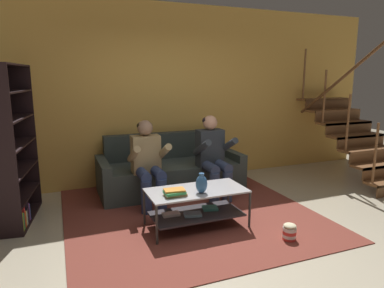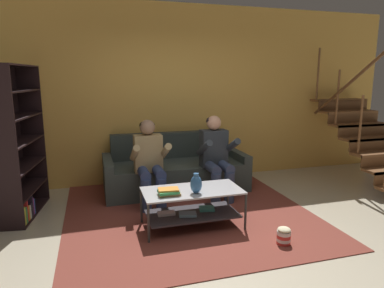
{
  "view_description": "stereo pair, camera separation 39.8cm",
  "coord_description": "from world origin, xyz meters",
  "px_view_note": "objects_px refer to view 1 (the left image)",
  "views": [
    {
      "loc": [
        -1.54,
        -3.03,
        1.74
      ],
      "look_at": [
        0.06,
        0.99,
        0.89
      ],
      "focal_mm": 32.0,
      "sensor_mm": 36.0,
      "label": 1
    },
    {
      "loc": [
        -1.17,
        -3.16,
        1.74
      ],
      "look_at": [
        0.06,
        0.99,
        0.89
      ],
      "focal_mm": 32.0,
      "sensor_mm": 36.0,
      "label": 2
    }
  ],
  "objects_px": {
    "vase": "(202,184)",
    "bookshelf": "(9,156)",
    "couch": "(170,172)",
    "popcorn_tub": "(289,232)",
    "coffee_table": "(196,203)",
    "person_seated_left": "(148,160)",
    "book_stack": "(175,192)",
    "person_seated_right": "(213,153)"
  },
  "relations": [
    {
      "from": "vase",
      "to": "bookshelf",
      "type": "distance_m",
      "value": 2.3
    },
    {
      "from": "couch",
      "to": "popcorn_tub",
      "type": "height_order",
      "value": "couch"
    },
    {
      "from": "coffee_table",
      "to": "person_seated_left",
      "type": "bearing_deg",
      "value": 111.71
    },
    {
      "from": "person_seated_left",
      "to": "coffee_table",
      "type": "bearing_deg",
      "value": -68.29
    },
    {
      "from": "person_seated_left",
      "to": "vase",
      "type": "relative_size",
      "value": 5.07
    },
    {
      "from": "bookshelf",
      "to": "couch",
      "type": "bearing_deg",
      "value": 11.84
    },
    {
      "from": "book_stack",
      "to": "vase",
      "type": "bearing_deg",
      "value": -4.65
    },
    {
      "from": "person_seated_right",
      "to": "popcorn_tub",
      "type": "bearing_deg",
      "value": -83.28
    },
    {
      "from": "person_seated_left",
      "to": "couch",
      "type": "bearing_deg",
      "value": 48.48
    },
    {
      "from": "vase",
      "to": "popcorn_tub",
      "type": "distance_m",
      "value": 1.08
    },
    {
      "from": "coffee_table",
      "to": "bookshelf",
      "type": "height_order",
      "value": "bookshelf"
    },
    {
      "from": "bookshelf",
      "to": "person_seated_left",
      "type": "bearing_deg",
      "value": -3.3
    },
    {
      "from": "couch",
      "to": "vase",
      "type": "height_order",
      "value": "couch"
    },
    {
      "from": "person_seated_left",
      "to": "bookshelf",
      "type": "xyz_separation_m",
      "value": [
        -1.66,
        0.1,
        0.18
      ]
    },
    {
      "from": "bookshelf",
      "to": "popcorn_tub",
      "type": "bearing_deg",
      "value": -30.53
    },
    {
      "from": "book_stack",
      "to": "bookshelf",
      "type": "xyz_separation_m",
      "value": [
        -1.71,
        1.06,
        0.33
      ]
    },
    {
      "from": "coffee_table",
      "to": "vase",
      "type": "relative_size",
      "value": 4.97
    },
    {
      "from": "person_seated_left",
      "to": "vase",
      "type": "distance_m",
      "value": 1.05
    },
    {
      "from": "book_stack",
      "to": "couch",
      "type": "bearing_deg",
      "value": 74.01
    },
    {
      "from": "person_seated_right",
      "to": "book_stack",
      "type": "xyz_separation_m",
      "value": [
        -0.91,
        -0.97,
        -0.16
      ]
    },
    {
      "from": "couch",
      "to": "bookshelf",
      "type": "bearing_deg",
      "value": -168.16
    },
    {
      "from": "vase",
      "to": "bookshelf",
      "type": "xyz_separation_m",
      "value": [
        -2.02,
        1.08,
        0.26
      ]
    },
    {
      "from": "person_seated_right",
      "to": "vase",
      "type": "height_order",
      "value": "person_seated_right"
    },
    {
      "from": "person_seated_right",
      "to": "book_stack",
      "type": "height_order",
      "value": "person_seated_right"
    },
    {
      "from": "popcorn_tub",
      "to": "book_stack",
      "type": "bearing_deg",
      "value": 151.46
    },
    {
      "from": "vase",
      "to": "bookshelf",
      "type": "height_order",
      "value": "bookshelf"
    },
    {
      "from": "coffee_table",
      "to": "bookshelf",
      "type": "relative_size",
      "value": 0.61
    },
    {
      "from": "book_stack",
      "to": "popcorn_tub",
      "type": "distance_m",
      "value": 1.31
    },
    {
      "from": "book_stack",
      "to": "bookshelf",
      "type": "relative_size",
      "value": 0.13
    },
    {
      "from": "vase",
      "to": "book_stack",
      "type": "relative_size",
      "value": 0.92
    },
    {
      "from": "couch",
      "to": "book_stack",
      "type": "xyz_separation_m",
      "value": [
        -0.43,
        -1.51,
        0.2
      ]
    },
    {
      "from": "coffee_table",
      "to": "vase",
      "type": "xyz_separation_m",
      "value": [
        0.01,
        -0.12,
        0.27
      ]
    },
    {
      "from": "popcorn_tub",
      "to": "bookshelf",
      "type": "bearing_deg",
      "value": 149.47
    },
    {
      "from": "couch",
      "to": "popcorn_tub",
      "type": "bearing_deg",
      "value": -72.43
    },
    {
      "from": "couch",
      "to": "person_seated_right",
      "type": "bearing_deg",
      "value": -48.35
    },
    {
      "from": "person_seated_right",
      "to": "coffee_table",
      "type": "distance_m",
      "value": 1.12
    },
    {
      "from": "vase",
      "to": "book_stack",
      "type": "height_order",
      "value": "vase"
    },
    {
      "from": "person_seated_right",
      "to": "book_stack",
      "type": "distance_m",
      "value": 1.34
    },
    {
      "from": "person_seated_right",
      "to": "coffee_table",
      "type": "xyz_separation_m",
      "value": [
        -0.62,
        -0.87,
        -0.36
      ]
    },
    {
      "from": "coffee_table",
      "to": "vase",
      "type": "height_order",
      "value": "vase"
    },
    {
      "from": "person_seated_right",
      "to": "bookshelf",
      "type": "xyz_separation_m",
      "value": [
        -2.62,
        0.09,
        0.17
      ]
    },
    {
      "from": "vase",
      "to": "popcorn_tub",
      "type": "relative_size",
      "value": 1.2
    }
  ]
}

